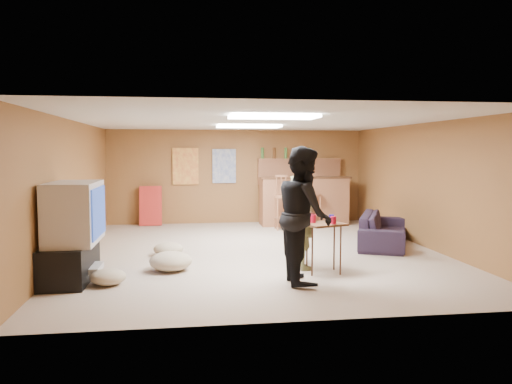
{
  "coord_description": "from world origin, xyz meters",
  "views": [
    {
      "loc": [
        -1.19,
        -8.26,
        1.7
      ],
      "look_at": [
        0.0,
        0.2,
        1.0
      ],
      "focal_mm": 35.0,
      "sensor_mm": 36.0,
      "label": 1
    }
  ],
  "objects": [
    {
      "name": "cushion_near_tv",
      "position": [
        -1.42,
        -1.15,
        0.14
      ],
      "size": [
        0.78,
        0.78,
        0.27
      ],
      "primitive_type": "ellipsoid",
      "rotation": [
        0.0,
        0.0,
        -0.38
      ],
      "color": "tan",
      "rests_on": "ground"
    },
    {
      "name": "cup_red_far",
      "position": [
        0.81,
        -1.69,
        0.76
      ],
      "size": [
        0.1,
        0.1,
        0.11
      ],
      "primitive_type": "cylinder",
      "rotation": [
        0.0,
        0.0,
        -0.39
      ],
      "color": "#B10B27",
      "rests_on": "tray_table"
    },
    {
      "name": "cup_blue",
      "position": [
        0.85,
        -1.46,
        0.75
      ],
      "size": [
        0.08,
        0.08,
        0.1
      ],
      "primitive_type": "cylinder",
      "rotation": [
        0.0,
        0.0,
        0.17
      ],
      "color": "#1A1699",
      "rests_on": "tray_table"
    },
    {
      "name": "dvd_box",
      "position": [
        -2.5,
        -1.5,
        0.15
      ],
      "size": [
        0.35,
        0.5,
        0.08
      ],
      "primitive_type": "cube",
      "color": "#B2B2B7",
      "rests_on": "tv_stand"
    },
    {
      "name": "wall_back",
      "position": [
        0.0,
        3.5,
        1.1
      ],
      "size": [
        6.0,
        0.02,
        2.2
      ],
      "primitive_type": "cube",
      "color": "brown",
      "rests_on": "ground"
    },
    {
      "name": "bar_backing",
      "position": [
        1.5,
        3.42,
        1.2
      ],
      "size": [
        2.0,
        0.14,
        0.6
      ],
      "primitive_type": "cube",
      "color": "brown",
      "rests_on": "bar_counter"
    },
    {
      "name": "bar_counter",
      "position": [
        1.5,
        2.95,
        0.55
      ],
      "size": [
        2.0,
        0.6,
        1.1
      ],
      "primitive_type": "cube",
      "color": "brown",
      "rests_on": "ground"
    },
    {
      "name": "cushion_far",
      "position": [
        -2.19,
        -1.81,
        0.1
      ],
      "size": [
        0.57,
        0.57,
        0.2
      ],
      "primitive_type": "ellipsoid",
      "rotation": [
        0.0,
        0.0,
        0.32
      ],
      "color": "tan",
      "rests_on": "ground"
    },
    {
      "name": "bar_stool_right",
      "position": [
        1.63,
        2.58,
        0.56
      ],
      "size": [
        0.4,
        0.4,
        1.11
      ],
      "primitive_type": null,
      "rotation": [
        0.0,
        0.0,
        0.15
      ],
      "color": "brown",
      "rests_on": "ground"
    },
    {
      "name": "tray_table",
      "position": [
        0.7,
        -1.58,
        0.35
      ],
      "size": [
        0.65,
        0.59,
        0.7
      ],
      "primitive_type": "cube",
      "rotation": [
        0.0,
        0.0,
        0.34
      ],
      "color": "#3F2414",
      "rests_on": "ground"
    },
    {
      "name": "bar_shelf",
      "position": [
        1.5,
        3.4,
        1.5
      ],
      "size": [
        2.0,
        0.18,
        0.05
      ],
      "primitive_type": "cube",
      "color": "brown",
      "rests_on": "bar_backing"
    },
    {
      "name": "tv_body",
      "position": [
        -2.65,
        -1.5,
        0.9
      ],
      "size": [
        0.6,
        1.1,
        0.8
      ],
      "primitive_type": "cube",
      "color": "#B2B2B7",
      "rests_on": "tv_stand"
    },
    {
      "name": "ceiling_panel_front",
      "position": [
        0.0,
        -1.5,
        2.17
      ],
      "size": [
        1.2,
        0.6,
        0.04
      ],
      "primitive_type": "cube",
      "color": "white",
      "rests_on": "ceiling"
    },
    {
      "name": "ceiling",
      "position": [
        0.0,
        0.0,
        2.2
      ],
      "size": [
        6.0,
        7.0,
        0.02
      ],
      "primitive_type": "cube",
      "color": "silver",
      "rests_on": "ground"
    },
    {
      "name": "bottle_row",
      "position": [
        1.16,
        3.38,
        1.65
      ],
      "size": [
        1.2,
        0.08,
        0.26
      ],
      "primitive_type": null,
      "color": "#3F7233",
      "rests_on": "bar_shelf"
    },
    {
      "name": "cushion_mid",
      "position": [
        -1.49,
        -0.11,
        0.11
      ],
      "size": [
        0.63,
        0.63,
        0.22
      ],
      "primitive_type": "ellipsoid",
      "rotation": [
        0.0,
        0.0,
        -0.41
      ],
      "color": "tan",
      "rests_on": "ground"
    },
    {
      "name": "ground",
      "position": [
        0.0,
        0.0,
        0.0
      ],
      "size": [
        7.0,
        7.0,
        0.0
      ],
      "primitive_type": "plane",
      "color": "tan",
      "rests_on": "ground"
    },
    {
      "name": "bar_lip",
      "position": [
        1.5,
        2.7,
        1.1
      ],
      "size": [
        2.1,
        0.12,
        0.05
      ],
      "primitive_type": "cube",
      "color": "#3F2414",
      "rests_on": "bar_counter"
    },
    {
      "name": "bar_stool_left",
      "position": [
        0.87,
        2.3,
        0.55
      ],
      "size": [
        0.45,
        0.45,
        1.09
      ],
      "primitive_type": null,
      "rotation": [
        0.0,
        0.0,
        -0.4
      ],
      "color": "brown",
      "rests_on": "ground"
    },
    {
      "name": "poster_right",
      "position": [
        -0.3,
        3.46,
        1.35
      ],
      "size": [
        0.55,
        0.03,
        0.8
      ],
      "primitive_type": "cube",
      "color": "#334C99",
      "rests_on": "wall_back"
    },
    {
      "name": "tv_stand",
      "position": [
        -2.72,
        -1.5,
        0.25
      ],
      "size": [
        0.55,
        1.3,
        0.5
      ],
      "primitive_type": "cube",
      "color": "black",
      "rests_on": "ground"
    },
    {
      "name": "wall_left",
      "position": [
        -3.0,
        0.0,
        1.1
      ],
      "size": [
        0.02,
        7.0,
        2.2
      ],
      "primitive_type": "cube",
      "color": "brown",
      "rests_on": "ground"
    },
    {
      "name": "wall_front",
      "position": [
        0.0,
        -3.5,
        1.1
      ],
      "size": [
        6.0,
        0.02,
        2.2
      ],
      "primitive_type": "cube",
      "color": "brown",
      "rests_on": "ground"
    },
    {
      "name": "person_olive",
      "position": [
        0.46,
        -1.25,
        0.84
      ],
      "size": [
        0.55,
        0.7,
        1.69
      ],
      "primitive_type": "imported",
      "rotation": [
        0.0,
        0.0,
        1.83
      ],
      "color": "brown",
      "rests_on": "ground"
    },
    {
      "name": "tv_screen",
      "position": [
        -2.34,
        -1.5,
        0.9
      ],
      "size": [
        0.02,
        0.95,
        0.65
      ],
      "primitive_type": "cube",
      "color": "navy",
      "rests_on": "tv_body"
    },
    {
      "name": "folding_chair_stack",
      "position": [
        -2.0,
        3.3,
        0.45
      ],
      "size": [
        0.5,
        0.26,
        0.91
      ],
      "primitive_type": "cube",
      "rotation": [
        -0.14,
        0.0,
        0.0
      ],
      "color": "red",
      "rests_on": "ground"
    },
    {
      "name": "wall_right",
      "position": [
        3.0,
        0.0,
        1.1
      ],
      "size": [
        0.02,
        7.0,
        2.2
      ],
      "primitive_type": "cube",
      "color": "brown",
      "rests_on": "ground"
    },
    {
      "name": "poster_left",
      "position": [
        -1.2,
        3.46,
        1.35
      ],
      "size": [
        0.6,
        0.03,
        0.85
      ],
      "primitive_type": "cube",
      "color": "#BF3F26",
      "rests_on": "wall_back"
    },
    {
      "name": "ceiling_panel_back",
      "position": [
        0.0,
        1.2,
        2.17
      ],
      "size": [
        1.2,
        0.6,
        0.04
      ],
      "primitive_type": "cube",
      "color": "white",
      "rests_on": "ceiling"
    },
    {
      "name": "sofa",
      "position": [
        2.36,
        0.28,
        0.29
      ],
      "size": [
        1.52,
        2.1,
        0.57
      ],
      "primitive_type": "imported",
      "rotation": [
        0.0,
        0.0,
        1.14
      ],
      "color": "black",
      "rests_on": "ground"
    },
    {
      "name": "person_black",
      "position": [
        0.31,
        -2.01,
        0.88
      ],
      "size": [
        0.68,
        0.87,
        1.77
      ],
      "primitive_type": "imported",
      "rotation": [
        0.0,
        0.0,
        1.56
      ],
      "color": "black",
      "rests_on": "ground"
    },
    {
      "name": "cup_red_near",
      "position": [
        0.57,
        -1.52,
        0.76
      ],
      "size": [
        0.11,
        0.11,
        0.11
      ],
      "primitive_type": "cylinder",
      "rotation": [
        0.0,
        0.0,
        0.35
      ],
      "color": "#B10B27",
      "rests_on": "tray_table"
    }
  ]
}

